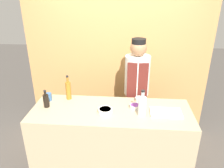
{
  "coord_description": "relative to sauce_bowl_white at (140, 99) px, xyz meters",
  "views": [
    {
      "loc": [
        0.2,
        -2.25,
        2.3
      ],
      "look_at": [
        0.0,
        0.14,
        1.24
      ],
      "focal_mm": 35.0,
      "sensor_mm": 36.0,
      "label": 1
    }
  ],
  "objects": [
    {
      "name": "cup_blue",
      "position": [
        -1.18,
        -0.07,
        0.02
      ],
      "size": [
        0.08,
        0.08,
        0.1
      ],
      "color": "#386093",
      "rests_on": "counter"
    },
    {
      "name": "counter",
      "position": [
        -0.35,
        -0.25,
        -0.51
      ],
      "size": [
        1.92,
        0.7,
        0.96
      ],
      "color": "tan",
      "rests_on": "ground_plane"
    },
    {
      "name": "bottle_clear",
      "position": [
        0.01,
        -0.33,
        0.09
      ],
      "size": [
        0.09,
        0.09,
        0.32
      ],
      "color": "silver",
      "rests_on": "counter"
    },
    {
      "name": "sauce_bowl_purple",
      "position": [
        -0.06,
        -0.18,
        -0.01
      ],
      "size": [
        0.13,
        0.13,
        0.04
      ],
      "color": "silver",
      "rests_on": "counter"
    },
    {
      "name": "sauce_bowl_yellow",
      "position": [
        -0.41,
        -0.32,
        0.0
      ],
      "size": [
        0.17,
        0.17,
        0.06
      ],
      "color": "silver",
      "rests_on": "counter"
    },
    {
      "name": "bottle_soy",
      "position": [
        -1.14,
        -0.23,
        0.06
      ],
      "size": [
        0.07,
        0.07,
        0.22
      ],
      "color": "black",
      "rests_on": "counter"
    },
    {
      "name": "cutting_board",
      "position": [
        0.29,
        -0.27,
        -0.02
      ],
      "size": [
        0.36,
        0.22,
        0.02
      ],
      "color": "white",
      "rests_on": "counter"
    },
    {
      "name": "cabinet_wall",
      "position": [
        -0.35,
        0.9,
        0.21
      ],
      "size": [
        2.89,
        0.18,
        2.4
      ],
      "color": "#B7844C",
      "rests_on": "ground_plane"
    },
    {
      "name": "sauce_bowl_white",
      "position": [
        0.0,
        0.0,
        0.0
      ],
      "size": [
        0.11,
        0.11,
        0.06
      ],
      "color": "silver",
      "rests_on": "counter"
    },
    {
      "name": "bottle_amber",
      "position": [
        -0.93,
        -0.0,
        0.1
      ],
      "size": [
        0.07,
        0.07,
        0.33
      ],
      "color": "#9E661E",
      "rests_on": "counter"
    },
    {
      "name": "chef_center",
      "position": [
        -0.03,
        0.35,
        -0.06
      ],
      "size": [
        0.35,
        0.35,
        1.69
      ],
      "color": "#28282D",
      "rests_on": "ground_plane"
    }
  ]
}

